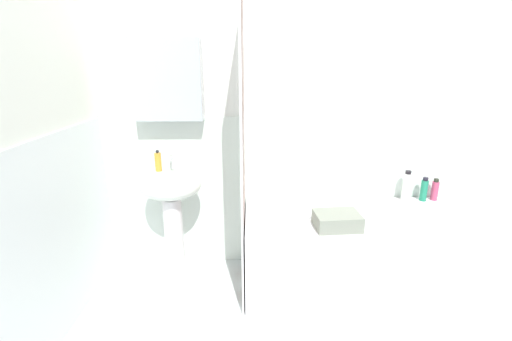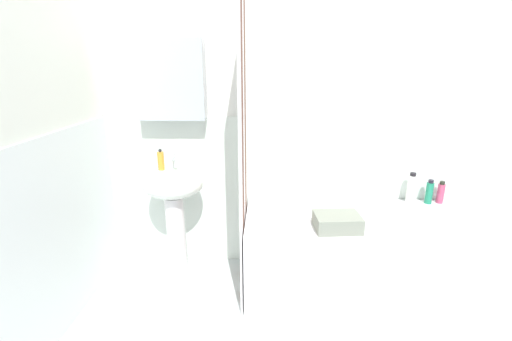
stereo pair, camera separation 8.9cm
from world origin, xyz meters
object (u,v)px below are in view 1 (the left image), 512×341
(soap_dispenser, at_px, (158,162))
(sink, at_px, (172,201))
(conditioner_bottle, at_px, (435,190))
(lotion_bottle, at_px, (406,187))
(bathtub, at_px, (353,251))
(shampoo_bottle, at_px, (424,190))
(towel_folded, at_px, (337,220))

(soap_dispenser, bearing_deg, sink, -25.23)
(soap_dispenser, bearing_deg, conditioner_bottle, 2.63)
(soap_dispenser, bearing_deg, lotion_bottle, 2.59)
(sink, xyz_separation_m, lotion_bottle, (1.77, 0.12, 0.06))
(soap_dispenser, distance_m, bathtub, 1.55)
(sink, bearing_deg, shampoo_bottle, 3.71)
(lotion_bottle, bearing_deg, conditioner_bottle, 2.94)
(sink, xyz_separation_m, towel_folded, (1.14, -0.33, -0.00))
(soap_dispenser, relative_size, bathtub, 0.10)
(towel_folded, bearing_deg, bathtub, 45.17)
(soap_dispenser, height_order, bathtub, soap_dispenser)
(bathtub, xyz_separation_m, lotion_bottle, (0.45, 0.27, 0.40))
(lotion_bottle, bearing_deg, shampoo_bottle, 0.20)
(bathtub, bearing_deg, sink, 173.82)
(conditioner_bottle, relative_size, lotion_bottle, 0.71)
(bathtub, height_order, towel_folded, towel_folded)
(sink, distance_m, conditioner_bottle, 2.00)
(bathtub, xyz_separation_m, conditioner_bottle, (0.68, 0.28, 0.36))
(soap_dispenser, xyz_separation_m, lotion_bottle, (1.85, 0.08, -0.23))
(shampoo_bottle, distance_m, lotion_bottle, 0.14)
(sink, height_order, shampoo_bottle, sink)
(towel_folded, bearing_deg, sink, 163.81)
(sink, distance_m, soap_dispenser, 0.31)
(sink, xyz_separation_m, bathtub, (1.32, -0.14, -0.33))
(sink, bearing_deg, lotion_bottle, 3.99)
(sink, relative_size, towel_folded, 2.92)
(bathtub, bearing_deg, towel_folded, -134.83)
(sink, relative_size, bathtub, 0.54)
(sink, xyz_separation_m, soap_dispenser, (-0.08, 0.04, 0.29))
(conditioner_bottle, distance_m, shampoo_bottle, 0.09)
(shampoo_bottle, xyz_separation_m, lotion_bottle, (-0.14, -0.00, 0.03))
(sink, distance_m, towel_folded, 1.18)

